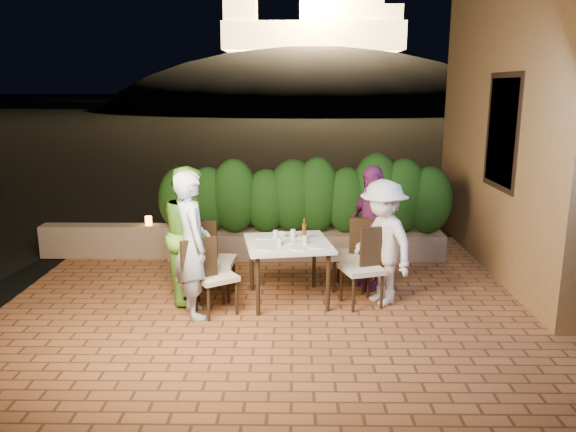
{
  "coord_description": "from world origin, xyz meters",
  "views": [
    {
      "loc": [
        0.03,
        -6.07,
        2.59
      ],
      "look_at": [
        -0.06,
        0.58,
        1.05
      ],
      "focal_mm": 35.0,
      "sensor_mm": 36.0,
      "label": 1
    }
  ],
  "objects_px": {
    "bowl": "(280,235)",
    "diner_green": "(190,234)",
    "chair_right_front": "(362,267)",
    "parapet_lamp": "(149,221)",
    "chair_left_back": "(216,259)",
    "diner_white": "(383,243)",
    "diner_purple": "(371,227)",
    "dining_table": "(288,271)",
    "chair_left_front": "(215,275)",
    "diner_blue": "(192,245)",
    "beer_bottle": "(304,230)",
    "chair_right_back": "(351,254)"
  },
  "relations": [
    {
      "from": "bowl",
      "to": "diner_green",
      "type": "relative_size",
      "value": 0.1
    },
    {
      "from": "chair_right_front",
      "to": "parapet_lamp",
      "type": "height_order",
      "value": "chair_right_front"
    },
    {
      "from": "chair_left_back",
      "to": "diner_white",
      "type": "relative_size",
      "value": 0.65
    },
    {
      "from": "chair_left_back",
      "to": "diner_purple",
      "type": "distance_m",
      "value": 2.04
    },
    {
      "from": "bowl",
      "to": "diner_white",
      "type": "relative_size",
      "value": 0.11
    },
    {
      "from": "dining_table",
      "to": "chair_left_front",
      "type": "xyz_separation_m",
      "value": [
        -0.83,
        -0.41,
        0.09
      ]
    },
    {
      "from": "diner_blue",
      "to": "chair_left_front",
      "type": "bearing_deg",
      "value": -98.44
    },
    {
      "from": "chair_left_back",
      "to": "chair_right_front",
      "type": "distance_m",
      "value": 1.81
    },
    {
      "from": "dining_table",
      "to": "chair_left_back",
      "type": "height_order",
      "value": "chair_left_back"
    },
    {
      "from": "dining_table",
      "to": "bowl",
      "type": "distance_m",
      "value": 0.49
    },
    {
      "from": "diner_white",
      "to": "diner_blue",
      "type": "bearing_deg",
      "value": -108.51
    },
    {
      "from": "bowl",
      "to": "diner_purple",
      "type": "distance_m",
      "value": 1.2
    },
    {
      "from": "bowl",
      "to": "diner_white",
      "type": "bearing_deg",
      "value": -14.52
    },
    {
      "from": "bowl",
      "to": "diner_blue",
      "type": "bearing_deg",
      "value": -142.75
    },
    {
      "from": "dining_table",
      "to": "diner_blue",
      "type": "distance_m",
      "value": 1.27
    },
    {
      "from": "chair_left_front",
      "to": "diner_purple",
      "type": "relative_size",
      "value": 0.57
    },
    {
      "from": "beer_bottle",
      "to": "diner_blue",
      "type": "distance_m",
      "value": 1.38
    },
    {
      "from": "diner_white",
      "to": "chair_left_front",
      "type": "bearing_deg",
      "value": -108.99
    },
    {
      "from": "bowl",
      "to": "diner_blue",
      "type": "relative_size",
      "value": 0.1
    },
    {
      "from": "chair_right_back",
      "to": "diner_green",
      "type": "bearing_deg",
      "value": 22.53
    },
    {
      "from": "diner_green",
      "to": "dining_table",
      "type": "bearing_deg",
      "value": -102.83
    },
    {
      "from": "chair_right_front",
      "to": "chair_left_back",
      "type": "bearing_deg",
      "value": -26.28
    },
    {
      "from": "bowl",
      "to": "chair_left_front",
      "type": "distance_m",
      "value": 1.04
    },
    {
      "from": "diner_purple",
      "to": "bowl",
      "type": "bearing_deg",
      "value": -102.46
    },
    {
      "from": "dining_table",
      "to": "beer_bottle",
      "type": "xyz_separation_m",
      "value": [
        0.2,
        0.07,
        0.51
      ]
    },
    {
      "from": "chair_left_front",
      "to": "bowl",
      "type": "bearing_deg",
      "value": 9.88
    },
    {
      "from": "beer_bottle",
      "to": "diner_green",
      "type": "distance_m",
      "value": 1.4
    },
    {
      "from": "bowl",
      "to": "diner_white",
      "type": "distance_m",
      "value": 1.29
    },
    {
      "from": "beer_bottle",
      "to": "diner_green",
      "type": "height_order",
      "value": "diner_green"
    },
    {
      "from": "chair_left_front",
      "to": "parapet_lamp",
      "type": "relative_size",
      "value": 6.63
    },
    {
      "from": "chair_left_front",
      "to": "diner_purple",
      "type": "bearing_deg",
      "value": -7.61
    },
    {
      "from": "diner_purple",
      "to": "parapet_lamp",
      "type": "height_order",
      "value": "diner_purple"
    },
    {
      "from": "diner_white",
      "to": "chair_right_back",
      "type": "bearing_deg",
      "value": -174.25
    },
    {
      "from": "dining_table",
      "to": "bowl",
      "type": "xyz_separation_m",
      "value": [
        -0.11,
        0.27,
        0.4
      ]
    },
    {
      "from": "beer_bottle",
      "to": "chair_right_front",
      "type": "bearing_deg",
      "value": -16.97
    },
    {
      "from": "beer_bottle",
      "to": "diner_blue",
      "type": "height_order",
      "value": "diner_blue"
    },
    {
      "from": "dining_table",
      "to": "diner_purple",
      "type": "distance_m",
      "value": 1.26
    },
    {
      "from": "diner_blue",
      "to": "diner_white",
      "type": "distance_m",
      "value": 2.26
    },
    {
      "from": "beer_bottle",
      "to": "bowl",
      "type": "xyz_separation_m",
      "value": [
        -0.3,
        0.2,
        -0.12
      ]
    },
    {
      "from": "bowl",
      "to": "chair_right_back",
      "type": "bearing_deg",
      "value": 9.34
    },
    {
      "from": "bowl",
      "to": "parapet_lamp",
      "type": "distance_m",
      "value": 2.59
    },
    {
      "from": "parapet_lamp",
      "to": "chair_left_front",
      "type": "bearing_deg",
      "value": -59.0
    },
    {
      "from": "chair_left_front",
      "to": "parapet_lamp",
      "type": "xyz_separation_m",
      "value": [
        -1.34,
        2.23,
        0.11
      ]
    },
    {
      "from": "chair_right_front",
      "to": "parapet_lamp",
      "type": "distance_m",
      "value": 3.64
    },
    {
      "from": "beer_bottle",
      "to": "chair_right_back",
      "type": "xyz_separation_m",
      "value": [
        0.61,
        0.35,
        -0.41
      ]
    },
    {
      "from": "dining_table",
      "to": "chair_right_back",
      "type": "distance_m",
      "value": 0.92
    },
    {
      "from": "bowl",
      "to": "beer_bottle",
      "type": "bearing_deg",
      "value": -33.34
    },
    {
      "from": "chair_left_front",
      "to": "dining_table",
      "type": "bearing_deg",
      "value": -6.94
    },
    {
      "from": "dining_table",
      "to": "chair_right_front",
      "type": "xyz_separation_m",
      "value": [
        0.89,
        -0.14,
        0.11
      ]
    },
    {
      "from": "beer_bottle",
      "to": "diner_purple",
      "type": "relative_size",
      "value": 0.17
    }
  ]
}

